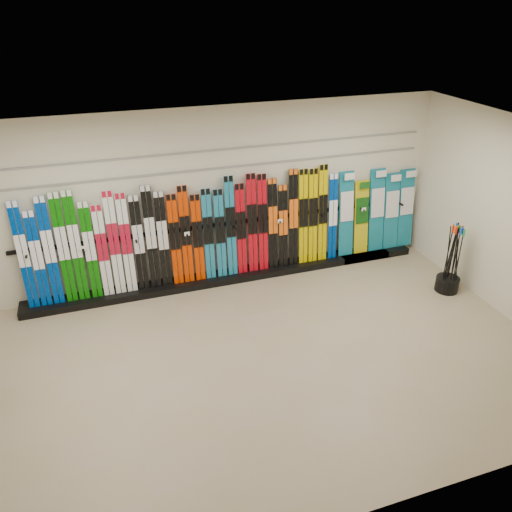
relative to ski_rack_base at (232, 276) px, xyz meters
name	(u,v)px	position (x,y,z in m)	size (l,w,h in m)	color
floor	(262,360)	(-0.22, -2.28, -0.06)	(8.00, 8.00, 0.00)	tan
back_wall	(214,197)	(-0.22, 0.22, 1.44)	(8.00, 8.00, 0.00)	beige
ceiling	(264,148)	(-0.22, -2.28, 2.94)	(8.00, 8.00, 0.00)	silver
ski_rack_base	(232,276)	(0.00, 0.00, 0.00)	(8.00, 0.40, 0.12)	black
skis	(192,235)	(-0.68, 0.03, 0.90)	(5.37, 0.20, 1.81)	#003599
snowboards	(377,212)	(2.88, 0.08, 0.81)	(1.58, 0.24, 1.59)	#14728C
pole_bin	(447,284)	(3.38, -1.54, 0.07)	(0.39, 0.39, 0.25)	black
ski_poles	(452,259)	(3.38, -1.53, 0.55)	(0.24, 0.30, 1.18)	black
slatwall_rail_0	(213,169)	(-0.22, 0.20, 1.94)	(7.60, 0.02, 0.03)	gray
slatwall_rail_1	(212,151)	(-0.22, 0.20, 2.24)	(7.60, 0.02, 0.03)	gray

